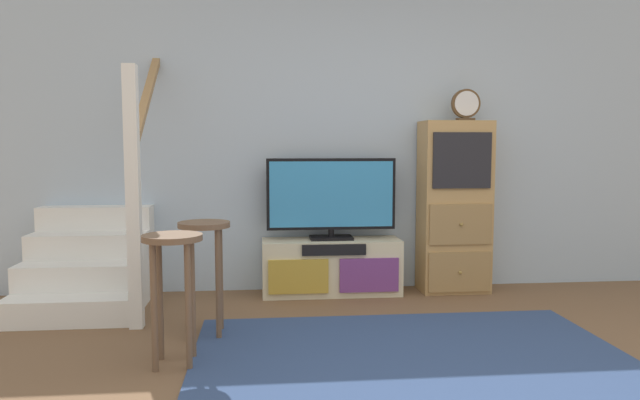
# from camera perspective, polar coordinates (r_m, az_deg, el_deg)

# --- Properties ---
(back_wall) EXTENTS (6.40, 0.12, 2.70)m
(back_wall) POSITION_cam_1_polar(r_m,az_deg,el_deg) (5.17, 4.13, 6.34)
(back_wall) COLOR #A8BCD1
(back_wall) RESTS_ON ground_plane
(area_rug) EXTENTS (2.60, 1.80, 0.01)m
(area_rug) POSITION_cam_1_polar(r_m,az_deg,el_deg) (3.58, 9.17, -15.20)
(area_rug) COLOR navy
(area_rug) RESTS_ON ground_plane
(media_console) EXTENTS (1.17, 0.38, 0.47)m
(media_console) POSITION_cam_1_polar(r_m,az_deg,el_deg) (4.97, 1.13, -6.57)
(media_console) COLOR beige
(media_console) RESTS_ON ground_plane
(television) EXTENTS (1.09, 0.22, 0.69)m
(television) POSITION_cam_1_polar(r_m,az_deg,el_deg) (4.90, 1.11, 0.36)
(television) COLOR black
(television) RESTS_ON media_console
(side_cabinet) EXTENTS (0.58, 0.38, 1.47)m
(side_cabinet) POSITION_cam_1_polar(r_m,az_deg,el_deg) (5.13, 13.02, -0.68)
(side_cabinet) COLOR tan
(side_cabinet) RESTS_ON ground_plane
(desk_clock) EXTENTS (0.24, 0.08, 0.27)m
(desk_clock) POSITION_cam_1_polar(r_m,az_deg,el_deg) (5.13, 14.10, 9.02)
(desk_clock) COLOR #4C3823
(desk_clock) RESTS_ON side_cabinet
(staircase) EXTENTS (1.00, 1.36, 2.20)m
(staircase) POSITION_cam_1_polar(r_m,az_deg,el_deg) (5.11, -21.09, -5.04)
(staircase) COLOR white
(staircase) RESTS_ON ground_plane
(bar_stool_near) EXTENTS (0.34, 0.34, 0.76)m
(bar_stool_near) POSITION_cam_1_polar(r_m,az_deg,el_deg) (3.43, -14.22, -6.60)
(bar_stool_near) COLOR brown
(bar_stool_near) RESTS_ON ground_plane
(bar_stool_far) EXTENTS (0.34, 0.34, 0.76)m
(bar_stool_far) POSITION_cam_1_polar(r_m,az_deg,el_deg) (3.91, -11.26, -5.04)
(bar_stool_far) COLOR brown
(bar_stool_far) RESTS_ON ground_plane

